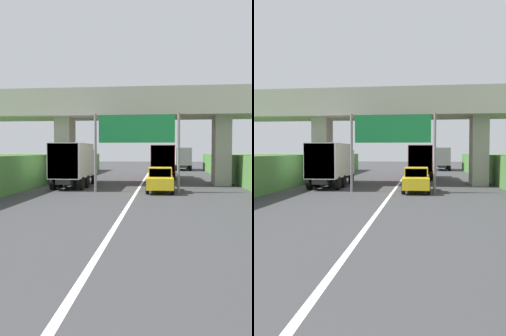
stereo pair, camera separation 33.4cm
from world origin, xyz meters
TOP-DOWN VIEW (x-y plane):
  - lane_centre_stripe at (0.00, 22.85)m, footprint 0.20×85.71m
  - overpass_bridge at (0.00, 28.57)m, footprint 40.00×4.80m
  - overhead_highway_sign at (0.00, 22.66)m, footprint 5.88×0.18m
  - truck_red at (1.83, 35.07)m, footprint 2.44×7.30m
  - truck_orange at (4.96, 52.91)m, footprint 2.44×7.30m
  - truck_white at (-5.16, 26.01)m, footprint 2.44×7.30m
  - car_blue at (1.64, 43.19)m, footprint 1.86×4.10m
  - car_yellow at (1.62, 22.97)m, footprint 1.86×4.10m

SIDE VIEW (x-z plane):
  - lane_centre_stripe at x=0.00m, z-range 0.00..0.01m
  - car_blue at x=1.64m, z-range 0.00..1.72m
  - car_yellow at x=1.62m, z-range 0.00..1.72m
  - truck_red at x=1.83m, z-range 0.21..3.65m
  - truck_orange at x=4.96m, z-range 0.21..3.65m
  - truck_white at x=-5.16m, z-range 0.21..3.65m
  - overhead_highway_sign at x=0.00m, z-range 1.30..6.71m
  - overpass_bridge at x=0.00m, z-range 2.03..9.94m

